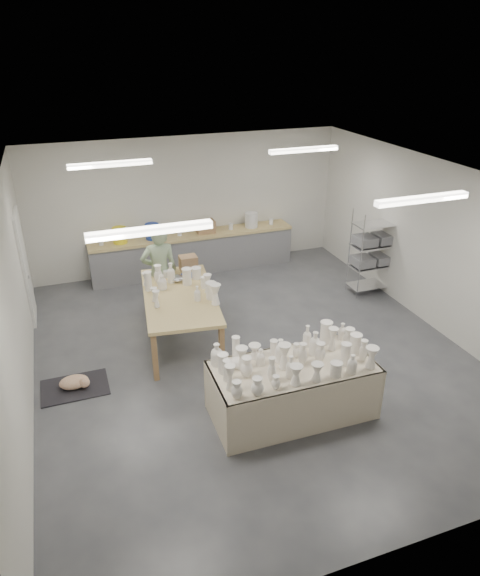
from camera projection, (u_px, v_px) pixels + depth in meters
name	position (u px, v px, depth m)	size (l,w,h in m)	color
room	(244.00, 240.00, 7.88)	(8.00, 8.02, 3.00)	#424449
back_counter	(193.00, 251.00, 11.64)	(4.60, 0.60, 1.24)	tan
wire_shelf	(373.00, 251.00, 10.51)	(0.88, 0.48, 1.80)	silver
drying_table	(292.00, 386.00, 7.18)	(2.29, 1.11, 1.18)	olive
work_table	(181.00, 290.00, 8.90)	(1.49, 2.51, 1.26)	tan
rug	(75.00, 387.00, 7.89)	(1.00, 0.70, 0.02)	black
cat	(75.00, 382.00, 7.83)	(0.51, 0.43, 0.19)	white
potter	(160.00, 272.00, 9.52)	(0.68, 0.44, 1.86)	#93AC85
red_stool	(159.00, 297.00, 10.03)	(0.38, 0.38, 0.31)	#AA2718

